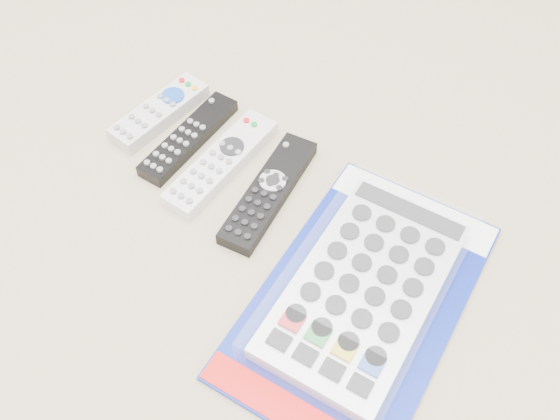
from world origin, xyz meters
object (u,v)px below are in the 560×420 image
Objects in this scene: remote_small_grey at (159,112)px; remote_large_black at (269,192)px; remote_slim_black at (188,138)px; remote_silver_dvd at (221,162)px; jumbo_remote_packaged at (364,288)px.

remote_small_grey is 0.22m from remote_large_black.
remote_slim_black is at bearing 166.40° from remote_large_black.
remote_slim_black is at bearing -6.78° from remote_small_grey.
remote_large_black is at bearing -7.21° from remote_slim_black.
remote_small_grey is 0.14m from remote_silver_dvd.
remote_slim_black is 0.07m from remote_silver_dvd.
remote_slim_black is 0.90× the size of remote_large_black.
remote_large_black is (0.15, -0.01, 0.00)m from remote_slim_black.
jumbo_remote_packaged reaches higher than remote_large_black.
remote_large_black is 0.19m from jumbo_remote_packaged.
jumbo_remote_packaged is at bearing -14.29° from remote_slim_black.
remote_silver_dvd is 0.08m from remote_large_black.
remote_large_black is at bearing -2.38° from remote_silver_dvd.
remote_slim_black is at bearing 171.03° from remote_silver_dvd.
remote_small_grey is 0.41m from jumbo_remote_packaged.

